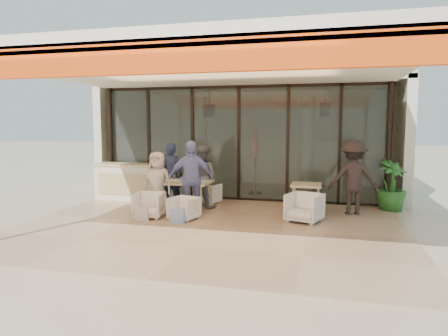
{
  "coord_description": "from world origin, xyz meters",
  "views": [
    {
      "loc": [
        2.29,
        -7.86,
        2.15
      ],
      "look_at": [
        0.1,
        0.9,
        1.15
      ],
      "focal_mm": 32.0,
      "sensor_mm": 36.0,
      "label": 1
    }
  ],
  "objects_px": {
    "dining_table": "(181,183)",
    "side_table": "(306,188)",
    "chair_far_right": "(208,193)",
    "side_chair": "(304,206)",
    "diner_navy": "(171,174)",
    "diner_periwinkle": "(191,178)",
    "standing_woman": "(353,178)",
    "diner_cream": "(158,183)",
    "chair_far_left": "(178,192)",
    "diner_grey": "(202,177)",
    "host_counter": "(128,181)",
    "chair_near_right": "(184,207)",
    "chair_near_left": "(149,204)",
    "potted_palm": "(391,186)"
  },
  "relations": [
    {
      "from": "dining_table",
      "to": "side_table",
      "type": "distance_m",
      "value": 3.06
    },
    {
      "from": "chair_far_right",
      "to": "side_chair",
      "type": "distance_m",
      "value": 3.0
    },
    {
      "from": "diner_navy",
      "to": "diner_periwinkle",
      "type": "bearing_deg",
      "value": 136.02
    },
    {
      "from": "side_chair",
      "to": "standing_woman",
      "type": "relative_size",
      "value": 0.4
    },
    {
      "from": "diner_cream",
      "to": "diner_periwinkle",
      "type": "distance_m",
      "value": 0.85
    },
    {
      "from": "diner_cream",
      "to": "side_table",
      "type": "distance_m",
      "value": 3.54
    },
    {
      "from": "chair_far_left",
      "to": "diner_navy",
      "type": "relative_size",
      "value": 0.36
    },
    {
      "from": "diner_grey",
      "to": "side_table",
      "type": "xyz_separation_m",
      "value": [
        2.63,
        -0.19,
        -0.17
      ]
    },
    {
      "from": "host_counter",
      "to": "diner_periwinkle",
      "type": "xyz_separation_m",
      "value": [
        2.33,
        -1.37,
        0.35
      ]
    },
    {
      "from": "chair_near_right",
      "to": "chair_far_right",
      "type": "bearing_deg",
      "value": 104.45
    },
    {
      "from": "diner_cream",
      "to": "standing_woman",
      "type": "xyz_separation_m",
      "value": [
        4.54,
        0.95,
        0.14
      ]
    },
    {
      "from": "dining_table",
      "to": "chair_far_left",
      "type": "distance_m",
      "value": 1.1
    },
    {
      "from": "dining_table",
      "to": "standing_woman",
      "type": "bearing_deg",
      "value": 6.89
    },
    {
      "from": "chair_far_right",
      "to": "diner_grey",
      "type": "distance_m",
      "value": 0.71
    },
    {
      "from": "diner_navy",
      "to": "side_table",
      "type": "relative_size",
      "value": 2.25
    },
    {
      "from": "chair_near_left",
      "to": "chair_near_right",
      "type": "relative_size",
      "value": 1.12
    },
    {
      "from": "dining_table",
      "to": "chair_near_left",
      "type": "height_order",
      "value": "dining_table"
    },
    {
      "from": "diner_cream",
      "to": "side_table",
      "type": "bearing_deg",
      "value": 12.59
    },
    {
      "from": "host_counter",
      "to": "chair_far_right",
      "type": "distance_m",
      "value": 2.34
    },
    {
      "from": "dining_table",
      "to": "chair_far_right",
      "type": "bearing_deg",
      "value": 65.73
    },
    {
      "from": "host_counter",
      "to": "diner_navy",
      "type": "xyz_separation_m",
      "value": [
        1.49,
        -0.47,
        0.31
      ]
    },
    {
      "from": "chair_near_right",
      "to": "chair_near_left",
      "type": "bearing_deg",
      "value": -165.55
    },
    {
      "from": "potted_palm",
      "to": "chair_far_right",
      "type": "bearing_deg",
      "value": -176.49
    },
    {
      "from": "host_counter",
      "to": "diner_periwinkle",
      "type": "height_order",
      "value": "diner_periwinkle"
    },
    {
      "from": "chair_far_left",
      "to": "chair_near_left",
      "type": "bearing_deg",
      "value": 80.62
    },
    {
      "from": "diner_periwinkle",
      "to": "side_chair",
      "type": "distance_m",
      "value": 2.68
    },
    {
      "from": "diner_grey",
      "to": "diner_cream",
      "type": "relative_size",
      "value": 1.08
    },
    {
      "from": "diner_cream",
      "to": "standing_woman",
      "type": "relative_size",
      "value": 0.85
    },
    {
      "from": "chair_near_left",
      "to": "diner_cream",
      "type": "bearing_deg",
      "value": 83.38
    },
    {
      "from": "chair_far_left",
      "to": "standing_woman",
      "type": "distance_m",
      "value": 4.6
    },
    {
      "from": "host_counter",
      "to": "chair_far_left",
      "type": "height_order",
      "value": "host_counter"
    },
    {
      "from": "chair_far_left",
      "to": "side_chair",
      "type": "bearing_deg",
      "value": 148.05
    },
    {
      "from": "dining_table",
      "to": "chair_far_left",
      "type": "xyz_separation_m",
      "value": [
        -0.41,
        0.94,
        -0.39
      ]
    },
    {
      "from": "chair_near_left",
      "to": "diner_cream",
      "type": "height_order",
      "value": "diner_cream"
    },
    {
      "from": "host_counter",
      "to": "diner_grey",
      "type": "distance_m",
      "value": 2.39
    },
    {
      "from": "host_counter",
      "to": "chair_far_right",
      "type": "height_order",
      "value": "host_counter"
    },
    {
      "from": "chair_near_left",
      "to": "dining_table",
      "type": "bearing_deg",
      "value": 59.95
    },
    {
      "from": "diner_grey",
      "to": "potted_palm",
      "type": "height_order",
      "value": "diner_grey"
    },
    {
      "from": "host_counter",
      "to": "side_chair",
      "type": "xyz_separation_m",
      "value": [
        4.95,
        -1.41,
        -0.17
      ]
    },
    {
      "from": "chair_far_right",
      "to": "diner_navy",
      "type": "bearing_deg",
      "value": 43.3
    },
    {
      "from": "host_counter",
      "to": "dining_table",
      "type": "height_order",
      "value": "host_counter"
    },
    {
      "from": "diner_cream",
      "to": "diner_navy",
      "type": "bearing_deg",
      "value": 91.02
    },
    {
      "from": "side_chair",
      "to": "chair_near_left",
      "type": "bearing_deg",
      "value": -153.0
    },
    {
      "from": "diner_grey",
      "to": "diner_periwinkle",
      "type": "distance_m",
      "value": 0.9
    },
    {
      "from": "chair_far_right",
      "to": "side_table",
      "type": "xyz_separation_m",
      "value": [
        2.63,
        -0.69,
        0.33
      ]
    },
    {
      "from": "chair_far_left",
      "to": "chair_near_left",
      "type": "relative_size",
      "value": 0.92
    },
    {
      "from": "dining_table",
      "to": "side_chair",
      "type": "xyz_separation_m",
      "value": [
        3.05,
        -0.5,
        -0.33
      ]
    },
    {
      "from": "chair_near_right",
      "to": "side_table",
      "type": "height_order",
      "value": "side_table"
    },
    {
      "from": "host_counter",
      "to": "standing_woman",
      "type": "distance_m",
      "value": 6.05
    },
    {
      "from": "chair_far_left",
      "to": "side_table",
      "type": "relative_size",
      "value": 0.8
    }
  ]
}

